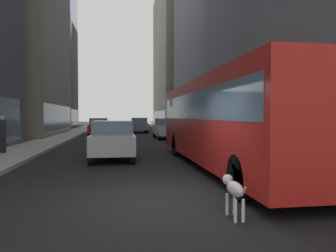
{
  "coord_description": "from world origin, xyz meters",
  "views": [
    {
      "loc": [
        -0.92,
        -6.92,
        1.83
      ],
      "look_at": [
        1.12,
        6.19,
        1.4
      ],
      "focal_mm": 33.45,
      "sensor_mm": 36.0,
      "label": 1
    }
  ],
  "objects": [
    {
      "name": "ground_plane",
      "position": [
        0.0,
        35.0,
        0.0
      ],
      "size": [
        120.0,
        120.0,
        0.0
      ],
      "primitive_type": "plane",
      "color": "black"
    },
    {
      "name": "car_grey_wagon",
      "position": [
        1.2,
        27.49,
        0.82
      ],
      "size": [
        1.81,
        4.28,
        1.62
      ],
      "color": "slate",
      "rests_on": "ground"
    },
    {
      "name": "car_red_coupe",
      "position": [
        -2.8,
        23.09,
        0.82
      ],
      "size": [
        1.73,
        4.67,
        1.62
      ],
      "color": "red",
      "rests_on": "ground"
    },
    {
      "name": "car_silver_sedan",
      "position": [
        -1.2,
        6.76,
        0.82
      ],
      "size": [
        1.76,
        4.52,
        1.62
      ],
      "color": "#B7BABF",
      "rests_on": "ground"
    },
    {
      "name": "building_left_far",
      "position": [
        -11.9,
        39.19,
        10.96
      ],
      "size": [
        8.45,
        15.81,
        21.93
      ],
      "color": "#4C515B",
      "rests_on": "ground"
    },
    {
      "name": "car_white_van",
      "position": [
        2.8,
        17.83,
        0.82
      ],
      "size": [
        1.79,
        4.17,
        1.62
      ],
      "color": "silver",
      "rests_on": "ground"
    },
    {
      "name": "dalmatian_dog",
      "position": [
        1.11,
        -1.58,
        0.51
      ],
      "size": [
        0.22,
        0.96,
        0.72
      ],
      "color": "white",
      "rests_on": "ground"
    },
    {
      "name": "transit_bus",
      "position": [
        2.8,
        3.64,
        1.78
      ],
      "size": [
        2.78,
        11.53,
        3.05
      ],
      "color": "red",
      "rests_on": "ground"
    },
    {
      "name": "sidewalk_left",
      "position": [
        -5.7,
        35.0,
        0.07
      ],
      "size": [
        2.4,
        110.0,
        0.15
      ],
      "primitive_type": "cube",
      "color": "#ADA89E",
      "rests_on": "ground"
    },
    {
      "name": "building_right_mid",
      "position": [
        11.9,
        32.36,
        14.11
      ],
      "size": [
        8.14,
        22.34,
        28.23
      ],
      "color": "slate",
      "rests_on": "ground"
    },
    {
      "name": "traffic_light_near",
      "position": [
        4.9,
        2.16,
        2.44
      ],
      "size": [
        0.24,
        0.41,
        3.4
      ],
      "color": "black",
      "rests_on": "sidewalk_right"
    },
    {
      "name": "sidewalk_right",
      "position": [
        5.7,
        35.0,
        0.07
      ],
      "size": [
        2.4,
        110.0,
        0.15
      ],
      "primitive_type": "cube",
      "color": "#ADA89E",
      "rests_on": "ground"
    },
    {
      "name": "building_right_far",
      "position": [
        11.9,
        54.31,
        13.38
      ],
      "size": [
        10.27,
        19.83,
        26.78
      ],
      "color": "gray",
      "rests_on": "ground"
    },
    {
      "name": "pedestrian_with_handbag",
      "position": [
        -6.16,
        8.23,
        1.01
      ],
      "size": [
        0.45,
        0.34,
        1.69
      ],
      "color": "#1E1E2D",
      "rests_on": "sidewalk_left"
    }
  ]
}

